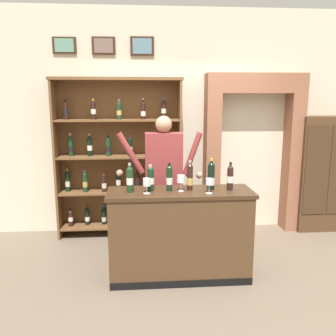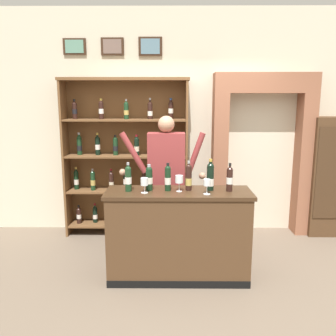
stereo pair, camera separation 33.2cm
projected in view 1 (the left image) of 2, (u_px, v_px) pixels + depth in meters
name	position (u px, v px, depth m)	size (l,w,h in m)	color
ground_plane	(188.00, 277.00, 3.98)	(14.00, 14.00, 0.02)	#6B5B4C
back_wall	(175.00, 123.00, 5.24)	(12.00, 0.19, 3.18)	beige
wine_shelf	(119.00, 156.00, 5.01)	(1.76, 0.35, 2.22)	brown
archway_doorway	(251.00, 145.00, 5.25)	(1.41, 0.45, 2.29)	#935B42
side_cabinet	(322.00, 173.00, 5.30)	(0.76, 0.40, 1.69)	#4C331E
tasting_counter	(180.00, 235.00, 3.88)	(1.55, 0.51, 0.98)	#4C331E
shopkeeper	(164.00, 171.00, 4.30)	(1.04, 0.22, 1.74)	#2D3347
tasting_bottle_vin_santo	(130.00, 179.00, 3.70)	(0.07, 0.07, 0.31)	#19381E
tasting_bottle_riserva	(151.00, 178.00, 3.76)	(0.07, 0.07, 0.28)	black
tasting_bottle_brunello	(169.00, 178.00, 3.76)	(0.07, 0.07, 0.30)	black
tasting_bottle_grappa	(190.00, 177.00, 3.80)	(0.07, 0.07, 0.32)	black
tasting_bottle_chianti	(211.00, 176.00, 3.82)	(0.08, 0.08, 0.34)	black
tasting_bottle_rosso	(230.00, 177.00, 3.80)	(0.07, 0.07, 0.30)	black
wine_glass_left	(147.00, 183.00, 3.66)	(0.08, 0.08, 0.16)	silver
wine_glass_spare	(181.00, 179.00, 3.74)	(0.08, 0.08, 0.17)	silver
wine_glass_right	(209.00, 183.00, 3.66)	(0.07, 0.07, 0.16)	silver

